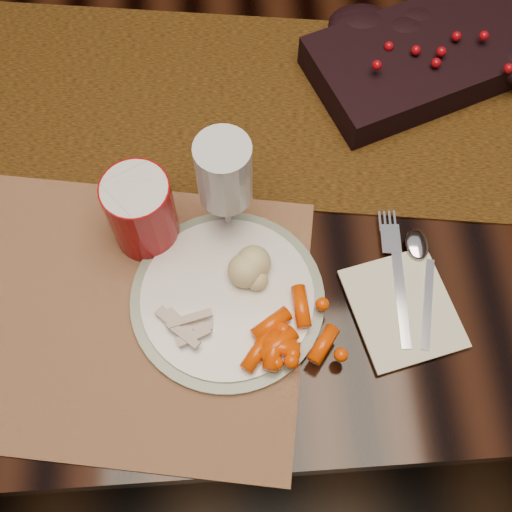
{
  "coord_description": "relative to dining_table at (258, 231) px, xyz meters",
  "views": [
    {
      "loc": [
        -0.04,
        -0.58,
        1.5
      ],
      "look_at": [
        -0.02,
        -0.25,
        0.8
      ],
      "focal_mm": 45.0,
      "sensor_mm": 36.0,
      "label": 1
    }
  ],
  "objects": [
    {
      "name": "turkey_shreds",
      "position": [
        -0.11,
        -0.33,
        0.4
      ],
      "size": [
        0.08,
        0.07,
        0.02
      ],
      "primitive_type": null,
      "rotation": [
        0.0,
        0.0,
        -0.24
      ],
      "color": "tan",
      "rests_on": "dinner_plate"
    },
    {
      "name": "red_cup",
      "position": [
        -0.16,
        -0.19,
        0.44
      ],
      "size": [
        0.1,
        0.1,
        0.11
      ],
      "primitive_type": "cylinder",
      "rotation": [
        0.0,
        0.0,
        0.19
      ],
      "color": "#880409",
      "rests_on": "placemat_main"
    },
    {
      "name": "wine_glass",
      "position": [
        -0.05,
        -0.19,
        0.47
      ],
      "size": [
        0.08,
        0.08,
        0.18
      ],
      "primitive_type": null,
      "rotation": [
        0.0,
        0.0,
        -0.35
      ],
      "color": "#ADC3CD",
      "rests_on": "dining_table"
    },
    {
      "name": "dining_table",
      "position": [
        0.0,
        0.0,
        0.0
      ],
      "size": [
        1.8,
        1.0,
        0.75
      ],
      "primitive_type": "cube",
      "color": "black",
      "rests_on": "floor"
    },
    {
      "name": "fork",
      "position": [
        0.16,
        -0.29,
        0.39
      ],
      "size": [
        0.03,
        0.17,
        0.0
      ],
      "primitive_type": null,
      "rotation": [
        0.0,
        0.0,
        -0.06
      ],
      "color": "silver",
      "rests_on": "napkin"
    },
    {
      "name": "table_runner",
      "position": [
        0.05,
        0.0,
        0.38
      ],
      "size": [
        1.69,
        0.58,
        0.0
      ],
      "primitive_type": "cube",
      "rotation": [
        0.0,
        0.0,
        -0.15
      ],
      "color": "black",
      "rests_on": "dining_table"
    },
    {
      "name": "mashed_potatoes",
      "position": [
        -0.03,
        -0.26,
        0.41
      ],
      "size": [
        0.08,
        0.07,
        0.04
      ],
      "primitive_type": null,
      "rotation": [
        0.0,
        0.0,
        -0.07
      ],
      "color": "#F3D28B",
      "rests_on": "dinner_plate"
    },
    {
      "name": "napkin",
      "position": [
        0.16,
        -0.32,
        0.38
      ],
      "size": [
        0.15,
        0.16,
        0.0
      ],
      "primitive_type": "cube",
      "rotation": [
        0.0,
        0.0,
        0.23
      ],
      "color": "beige",
      "rests_on": "placemat_main"
    },
    {
      "name": "centerpiece",
      "position": [
        0.25,
        0.06,
        0.41
      ],
      "size": [
        0.38,
        0.28,
        0.07
      ],
      "primitive_type": null,
      "rotation": [
        0.0,
        0.0,
        0.35
      ],
      "color": "black",
      "rests_on": "table_runner"
    },
    {
      "name": "floor",
      "position": [
        0.0,
        0.0,
        -0.38
      ],
      "size": [
        5.0,
        5.0,
        0.0
      ],
      "primitive_type": "plane",
      "color": "black",
      "rests_on": "ground"
    },
    {
      "name": "spoon",
      "position": [
        0.19,
        -0.29,
        0.39
      ],
      "size": [
        0.06,
        0.15,
        0.0
      ],
      "primitive_type": null,
      "rotation": [
        0.0,
        0.0,
        -0.24
      ],
      "color": "silver",
      "rests_on": "napkin"
    },
    {
      "name": "baby_carrots",
      "position": [
        0.01,
        -0.35,
        0.4
      ],
      "size": [
        0.13,
        0.11,
        0.02
      ],
      "primitive_type": null,
      "rotation": [
        0.0,
        0.0,
        0.22
      ],
      "color": "#E43F00",
      "rests_on": "dinner_plate"
    },
    {
      "name": "dinner_plate",
      "position": [
        -0.06,
        -0.29,
        0.39
      ],
      "size": [
        0.28,
        0.28,
        0.01
      ],
      "primitive_type": "cylinder",
      "rotation": [
        0.0,
        0.0,
        -0.2
      ],
      "color": "white",
      "rests_on": "placemat_main"
    },
    {
      "name": "placemat_main",
      "position": [
        -0.21,
        -0.3,
        0.38
      ],
      "size": [
        0.55,
        0.44,
        0.0
      ],
      "primitive_type": "cube",
      "rotation": [
        0.0,
        0.0,
        -0.18
      ],
      "color": "#86614B",
      "rests_on": "dining_table"
    }
  ]
}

